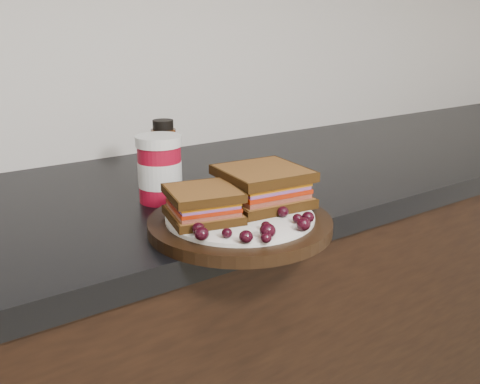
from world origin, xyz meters
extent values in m
cube|color=black|center=(0.00, 1.70, 0.88)|extent=(3.98, 0.60, 0.04)
cylinder|color=black|center=(0.17, 1.45, 0.91)|extent=(0.28, 0.28, 0.02)
ellipsoid|color=black|center=(0.07, 1.39, 0.93)|extent=(0.02, 0.02, 0.02)
ellipsoid|color=black|center=(0.10, 1.38, 0.93)|extent=(0.01, 0.01, 0.01)
ellipsoid|color=black|center=(0.11, 1.35, 0.93)|extent=(0.02, 0.02, 0.02)
ellipsoid|color=black|center=(0.13, 1.34, 0.93)|extent=(0.01, 0.01, 0.01)
ellipsoid|color=black|center=(0.15, 1.35, 0.93)|extent=(0.02, 0.02, 0.02)
ellipsoid|color=black|center=(0.16, 1.37, 0.93)|extent=(0.01, 0.01, 0.01)
ellipsoid|color=black|center=(0.20, 1.34, 0.93)|extent=(0.02, 0.02, 0.02)
ellipsoid|color=black|center=(0.23, 1.36, 0.93)|extent=(0.02, 0.02, 0.02)
ellipsoid|color=black|center=(0.22, 1.37, 0.93)|extent=(0.02, 0.02, 0.01)
ellipsoid|color=black|center=(0.22, 1.40, 0.93)|extent=(0.02, 0.02, 0.02)
ellipsoid|color=black|center=(0.26, 1.42, 0.93)|extent=(0.02, 0.02, 0.02)
ellipsoid|color=black|center=(0.24, 1.44, 0.93)|extent=(0.02, 0.02, 0.02)
ellipsoid|color=black|center=(0.26, 1.47, 0.93)|extent=(0.02, 0.02, 0.02)
ellipsoid|color=black|center=(0.24, 1.50, 0.93)|extent=(0.02, 0.02, 0.02)
ellipsoid|color=black|center=(0.13, 1.51, 0.93)|extent=(0.02, 0.02, 0.02)
ellipsoid|color=black|center=(0.12, 1.47, 0.93)|extent=(0.02, 0.02, 0.02)
ellipsoid|color=black|center=(0.08, 1.48, 0.93)|extent=(0.02, 0.02, 0.02)
ellipsoid|color=black|center=(0.09, 1.45, 0.93)|extent=(0.02, 0.02, 0.02)
ellipsoid|color=black|center=(0.08, 1.41, 0.93)|extent=(0.02, 0.02, 0.02)
ellipsoid|color=black|center=(0.10, 1.50, 0.93)|extent=(0.02, 0.02, 0.02)
ellipsoid|color=black|center=(0.12, 1.46, 0.93)|extent=(0.02, 0.02, 0.02)
ellipsoid|color=black|center=(0.11, 1.46, 0.93)|extent=(0.02, 0.02, 0.02)
cylinder|color=maroon|center=(0.13, 1.64, 0.96)|extent=(0.08, 0.08, 0.12)
cylinder|color=#502308|center=(0.18, 1.71, 0.96)|extent=(0.05, 0.05, 0.13)
camera|label=1|loc=(-0.27, 0.82, 1.20)|focal=40.00mm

